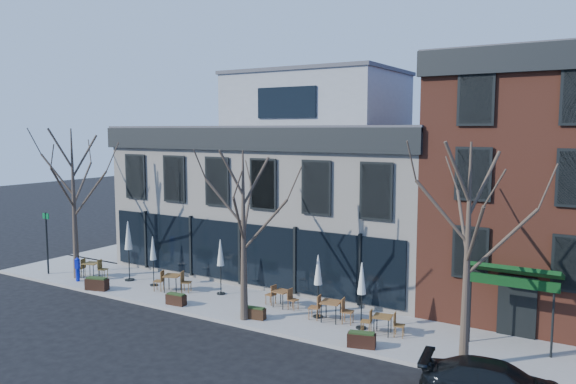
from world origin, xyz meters
The scene contains 24 objects.
ground centered at (0.00, 0.00, 0.00)m, with size 120.00×120.00×0.00m, color black.
sidewalk_front centered at (3.25, -2.15, 0.07)m, with size 33.50×4.70×0.15m, color gray.
sidewalk_side centered at (-11.25, 6.00, 0.07)m, with size 4.50×12.00×0.15m, color gray.
corner_building centered at (0.07, 5.07, 4.72)m, with size 18.39×10.39×11.10m.
red_brick_building centered at (13.00, 4.98, 5.64)m, with size 8.20×11.78×11.18m.
tree_corner centered at (-8.49, -3.20, 4.25)m, with size 3.93×3.98×7.92m.
tree_mid centered at (3.01, -3.90, 3.79)m, with size 3.50×3.55×7.04m.
tree_right centered at (12.01, -3.90, 4.02)m, with size 3.72×3.77×7.48m.
sign_pole centered at (-10.50, -3.50, 2.07)m, with size 0.50×0.10×3.40m.
call_box centered at (-7.86, -3.65, 0.82)m, with size 0.25×0.25×1.27m.
cafe_set_0 centered at (-7.89, -2.74, 0.64)m, with size 1.87×1.01×0.96m.
cafe_set_2 centered at (-2.35, -2.46, 0.66)m, with size 1.94×1.14×1.00m.
cafe_set_3 centered at (3.47, -1.70, 0.61)m, with size 1.73×0.75×0.90m.
cafe_set_4 centered at (6.20, -2.24, 0.67)m, with size 1.98×0.89×1.02m.
cafe_set_5 centered at (8.58, -2.55, 0.62)m, with size 1.76×0.80×0.91m.
umbrella_0 centered at (-5.68, -2.13, 2.37)m, with size 0.50×0.50×3.14m.
umbrella_1 centered at (-3.89, -2.17, 1.93)m, with size 0.40×0.40×2.52m.
umbrella_2 centered at (-0.06, -1.58, 2.03)m, with size 0.43×0.43×2.67m.
umbrella_3 centered at (5.49, -2.07, 2.04)m, with size 0.43×0.43×2.67m.
umbrella_4 centered at (7.61, -2.37, 2.04)m, with size 0.43×0.43×2.68m.
planter_0 centered at (-5.71, -4.20, 0.46)m, with size 1.20×0.73×0.63m.
planter_1 centered at (-0.76, -3.93, 0.41)m, with size 0.96×0.45×0.52m.
planter_2 centered at (3.35, -3.61, 0.40)m, with size 0.93×0.50×0.50m.
planter_3 centered at (8.42, -4.13, 0.43)m, with size 1.09×0.66×0.57m.
Camera 1 is at (16.37, -22.26, 8.02)m, focal length 35.00 mm.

